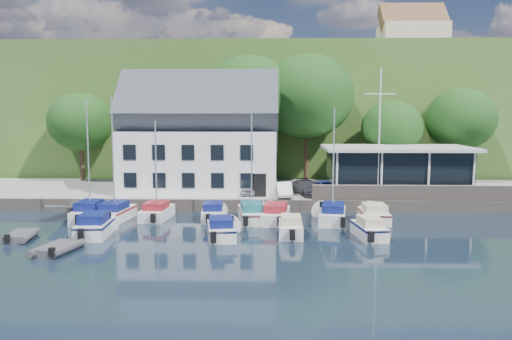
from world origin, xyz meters
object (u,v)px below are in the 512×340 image
object	(u,v)px
boat_r1_6	(334,163)
car_blue	(326,187)
boat_r1_4	(252,163)
boat_r2_4	(369,227)
boat_r1_0	(88,158)
boat_r1_7	(374,213)
boat_r1_2	(156,165)
club_pavilion	(396,169)
dinghy_0	(21,235)
boat_r1_1	(113,163)
boat_r2_2	(221,227)
boat_r1_5	(276,212)
dinghy_1	(57,247)
boat_r2_0	(95,224)
harbor_building	(200,143)
car_silver	(248,188)
car_dgrey	(307,188)
boat_r1_3	(213,211)
boat_r2_3	(291,225)
flagpole	(379,133)
car_white	(284,189)

from	to	relation	value
boat_r1_6	car_blue	bearing A→B (deg)	97.51
boat_r1_4	boat_r2_4	xyz separation A→B (m)	(7.88, -4.92, -3.72)
boat_r1_0	boat_r1_7	bearing A→B (deg)	0.09
boat_r1_2	boat_r1_4	distance (m)	7.34
club_pavilion	dinghy_0	bearing A→B (deg)	-152.17
boat_r1_1	boat_r2_2	bearing A→B (deg)	-24.69
boat_r1_2	boat_r2_4	size ratio (longest dim) A/B	1.69
boat_r1_2	boat_r1_4	size ratio (longest dim) A/B	0.95
car_blue	boat_r1_2	xyz separation A→B (m)	(-13.60, -5.57, 2.52)
boat_r1_5	dinghy_1	bearing A→B (deg)	-139.43
club_pavilion	boat_r1_6	bearing A→B (deg)	-127.74
boat_r1_4	boat_r2_2	distance (m)	6.70
boat_r2_0	boat_r1_6	bearing A→B (deg)	11.31
car_blue	harbor_building	bearing A→B (deg)	148.21
car_silver	boat_r1_0	size ratio (longest dim) A/B	0.34
car_dgrey	dinghy_0	xyz separation A→B (m)	(-19.36, -12.29, -1.29)
boat_r1_1	boat_r1_4	world-z (taller)	boat_r1_4
boat_r1_3	boat_r2_3	xyz separation A→B (m)	(5.71, -4.83, 0.01)
boat_r1_7	boat_r2_0	size ratio (longest dim) A/B	0.94
harbor_building	boat_r2_3	bearing A→B (deg)	-59.93
boat_r2_4	car_blue	bearing A→B (deg)	90.42
boat_r1_7	boat_r2_4	world-z (taller)	boat_r2_4
club_pavilion	flagpole	bearing A→B (deg)	-127.27
flagpole	boat_r1_0	distance (m)	23.67
flagpole	dinghy_1	size ratio (longest dim) A/B	3.62
harbor_building	boat_r1_5	size ratio (longest dim) A/B	2.38
car_white	boat_r1_4	distance (m)	6.51
boat_r1_2	boat_r1_6	size ratio (longest dim) A/B	0.93
flagpole	boat_r2_4	size ratio (longest dim) A/B	2.20
boat_r1_6	boat_r2_2	bearing A→B (deg)	-138.46
boat_r1_1	club_pavilion	bearing A→B (deg)	26.64
harbor_building	boat_r2_2	world-z (taller)	harbor_building
boat_r1_5	club_pavilion	bearing A→B (deg)	44.60
boat_r1_4	car_silver	bearing A→B (deg)	87.57
car_silver	boat_r1_1	xyz separation A→B (m)	(-9.86, -6.32, 2.85)
boat_r1_3	car_white	bearing A→B (deg)	38.04
boat_r1_7	boat_r2_2	size ratio (longest dim) A/B	1.03
car_silver	boat_r2_4	bearing A→B (deg)	-55.12
boat_r1_1	boat_r1_5	xyz separation A→B (m)	(12.24, -0.24, -3.70)
boat_r2_2	dinghy_0	xyz separation A→B (m)	(-12.88, -0.79, -0.37)
boat_r1_1	boat_r1_4	size ratio (longest dim) A/B	1.00
boat_r1_3	dinghy_1	size ratio (longest dim) A/B	1.71
boat_r1_2	boat_r1_1	bearing A→B (deg)	-165.03
boat_r1_6	boat_r2_4	xyz separation A→B (m)	(1.81, -4.58, -3.78)
car_dgrey	boat_r2_2	distance (m)	13.23
boat_r1_2	dinghy_0	world-z (taller)	boat_r1_2
boat_r2_0	dinghy_0	world-z (taller)	boat_r2_0
club_pavilion	dinghy_0	distance (m)	31.32
car_white	boat_r1_2	size ratio (longest dim) A/B	0.44
boat_r1_4	car_blue	bearing A→B (deg)	36.40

